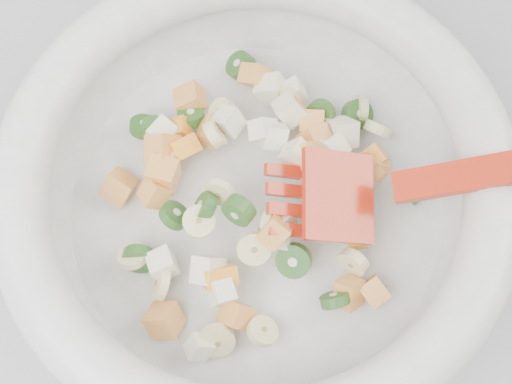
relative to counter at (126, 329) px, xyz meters
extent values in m
cube|color=#9A9A9F|center=(0.00, 0.00, 0.00)|extent=(2.00, 0.60, 0.90)
cylinder|color=white|center=(0.20, -0.02, 0.46)|extent=(0.32, 0.32, 0.02)
torus|color=white|center=(0.20, -0.02, 0.53)|extent=(0.39, 0.39, 0.04)
cylinder|color=beige|center=(0.11, -0.07, 0.48)|extent=(0.03, 0.03, 0.03)
cylinder|color=beige|center=(0.14, 0.03, 0.49)|extent=(0.02, 0.03, 0.03)
cylinder|color=beige|center=(0.19, 0.06, 0.49)|extent=(0.03, 0.03, 0.03)
cylinder|color=beige|center=(0.25, -0.09, 0.49)|extent=(0.02, 0.03, 0.03)
cylinder|color=beige|center=(0.25, 0.06, 0.49)|extent=(0.03, 0.03, 0.03)
cylinder|color=beige|center=(0.31, 0.04, 0.48)|extent=(0.01, 0.03, 0.03)
cylinder|color=beige|center=(0.26, -0.05, 0.50)|extent=(0.04, 0.02, 0.04)
cylinder|color=beige|center=(0.09, -0.04, 0.49)|extent=(0.03, 0.03, 0.02)
cylinder|color=beige|center=(0.17, -0.02, 0.51)|extent=(0.03, 0.02, 0.04)
cylinder|color=beige|center=(0.15, -0.04, 0.51)|extent=(0.03, 0.04, 0.01)
cylinder|color=beige|center=(0.17, -0.13, 0.49)|extent=(0.03, 0.03, 0.02)
cylinder|color=beige|center=(0.18, 0.03, 0.51)|extent=(0.02, 0.03, 0.03)
cylinder|color=beige|center=(0.18, -0.07, 0.51)|extent=(0.03, 0.03, 0.02)
cylinder|color=beige|center=(0.26, -0.01, 0.50)|extent=(0.03, 0.03, 0.03)
cylinder|color=beige|center=(0.20, -0.05, 0.51)|extent=(0.03, 0.03, 0.04)
cylinder|color=beige|center=(0.14, -0.12, 0.48)|extent=(0.04, 0.03, 0.03)
cylinder|color=beige|center=(0.23, -0.06, 0.50)|extent=(0.01, 0.03, 0.03)
cylinder|color=beige|center=(0.31, 0.01, 0.49)|extent=(0.03, 0.03, 0.03)
cube|color=gold|center=(0.10, -0.10, 0.48)|extent=(0.03, 0.03, 0.04)
cube|color=gold|center=(0.24, -0.01, 0.51)|extent=(0.03, 0.03, 0.04)
cube|color=gold|center=(0.13, 0.01, 0.49)|extent=(0.03, 0.03, 0.03)
cube|color=gold|center=(0.17, 0.04, 0.49)|extent=(0.03, 0.03, 0.03)
cube|color=gold|center=(0.17, 0.08, 0.49)|extent=(0.03, 0.02, 0.03)
cube|color=gold|center=(0.29, -0.03, 0.49)|extent=(0.02, 0.03, 0.03)
cube|color=gold|center=(0.27, -0.12, 0.48)|extent=(0.03, 0.03, 0.03)
cube|color=gold|center=(0.16, -0.11, 0.48)|extent=(0.03, 0.03, 0.03)
cube|color=gold|center=(0.25, 0.05, 0.49)|extent=(0.03, 0.03, 0.03)
cube|color=gold|center=(0.20, -0.06, 0.51)|extent=(0.03, 0.03, 0.03)
cube|color=gold|center=(0.23, 0.09, 0.49)|extent=(0.03, 0.03, 0.03)
cube|color=gold|center=(0.30, -0.02, 0.49)|extent=(0.03, 0.03, 0.03)
cube|color=gold|center=(0.12, 0.00, 0.49)|extent=(0.03, 0.03, 0.03)
cube|color=gold|center=(0.09, 0.02, 0.48)|extent=(0.04, 0.04, 0.03)
cube|color=gold|center=(0.26, 0.03, 0.49)|extent=(0.03, 0.03, 0.03)
cube|color=gold|center=(0.25, -0.12, 0.48)|extent=(0.03, 0.03, 0.03)
cube|color=gold|center=(0.13, 0.04, 0.49)|extent=(0.04, 0.03, 0.04)
cube|color=gold|center=(0.26, 0.01, 0.49)|extent=(0.03, 0.03, 0.03)
cylinder|color=green|center=(0.15, -0.03, 0.51)|extent=(0.03, 0.03, 0.03)
cylinder|color=green|center=(0.18, -0.04, 0.52)|extent=(0.03, 0.03, 0.03)
cylinder|color=green|center=(0.09, -0.05, 0.48)|extent=(0.03, 0.03, 0.03)
cylinder|color=green|center=(0.13, -0.02, 0.49)|extent=(0.03, 0.03, 0.02)
cylinder|color=green|center=(0.27, 0.04, 0.49)|extent=(0.03, 0.03, 0.03)
cylinder|color=green|center=(0.22, 0.10, 0.48)|extent=(0.04, 0.04, 0.03)
cylinder|color=green|center=(0.16, 0.07, 0.49)|extent=(0.03, 0.03, 0.02)
cylinder|color=green|center=(0.13, 0.06, 0.48)|extent=(0.03, 0.03, 0.02)
cylinder|color=green|center=(0.12, 0.07, 0.48)|extent=(0.03, 0.03, 0.02)
cylinder|color=green|center=(0.23, -0.12, 0.49)|extent=(0.03, 0.02, 0.03)
cylinder|color=green|center=(0.21, -0.08, 0.50)|extent=(0.03, 0.03, 0.03)
cylinder|color=green|center=(0.32, -0.05, 0.48)|extent=(0.02, 0.04, 0.03)
cylinder|color=green|center=(0.30, 0.03, 0.48)|extent=(0.04, 0.04, 0.02)
cube|color=white|center=(0.21, -0.05, 0.50)|extent=(0.02, 0.03, 0.03)
cube|color=white|center=(0.24, 0.07, 0.49)|extent=(0.04, 0.03, 0.03)
cube|color=white|center=(0.23, 0.00, 0.51)|extent=(0.03, 0.03, 0.03)
cube|color=white|center=(0.27, 0.00, 0.50)|extent=(0.03, 0.03, 0.03)
cube|color=white|center=(0.12, -0.12, 0.48)|extent=(0.02, 0.02, 0.03)
cube|color=white|center=(0.22, 0.03, 0.50)|extent=(0.03, 0.02, 0.03)
cube|color=white|center=(0.19, 0.04, 0.50)|extent=(0.03, 0.03, 0.03)
cube|color=white|center=(0.24, 0.04, 0.50)|extent=(0.03, 0.03, 0.03)
cube|color=white|center=(0.22, 0.02, 0.50)|extent=(0.02, 0.03, 0.03)
cube|color=white|center=(0.14, -0.07, 0.49)|extent=(0.03, 0.03, 0.03)
cube|color=white|center=(0.20, -0.06, 0.50)|extent=(0.03, 0.03, 0.03)
cube|color=white|center=(0.15, -0.09, 0.50)|extent=(0.02, 0.02, 0.02)
cube|color=white|center=(0.14, 0.06, 0.49)|extent=(0.03, 0.03, 0.02)
cube|color=white|center=(0.11, -0.06, 0.49)|extent=(0.02, 0.03, 0.03)
cube|color=white|center=(0.26, -0.01, 0.50)|extent=(0.03, 0.03, 0.03)
cube|color=white|center=(0.28, 0.01, 0.49)|extent=(0.03, 0.03, 0.04)
cube|color=white|center=(0.25, 0.06, 0.49)|extent=(0.02, 0.02, 0.03)
cube|color=#FBAB2E|center=(0.29, -0.02, 0.49)|extent=(0.03, 0.02, 0.02)
cube|color=#FBAB2E|center=(0.26, -0.07, 0.49)|extent=(0.02, 0.02, 0.02)
cube|color=#FBAB2E|center=(0.15, -0.08, 0.50)|extent=(0.03, 0.02, 0.02)
cube|color=#FBAB2E|center=(0.15, 0.06, 0.48)|extent=(0.03, 0.02, 0.03)
cube|color=#FBAB2E|center=(0.15, 0.03, 0.50)|extent=(0.03, 0.03, 0.02)
cube|color=red|center=(0.25, -0.05, 0.52)|extent=(0.07, 0.08, 0.04)
cube|color=red|center=(0.22, -0.02, 0.51)|extent=(0.03, 0.02, 0.02)
cube|color=red|center=(0.22, -0.03, 0.51)|extent=(0.03, 0.02, 0.02)
cube|color=red|center=(0.21, -0.05, 0.51)|extent=(0.03, 0.02, 0.02)
cube|color=red|center=(0.21, -0.06, 0.51)|extent=(0.03, 0.02, 0.02)
camera|label=1|loc=(0.15, -0.20, 0.97)|focal=45.00mm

